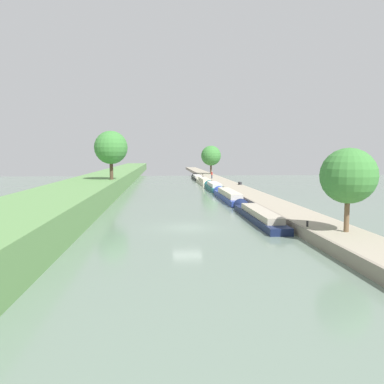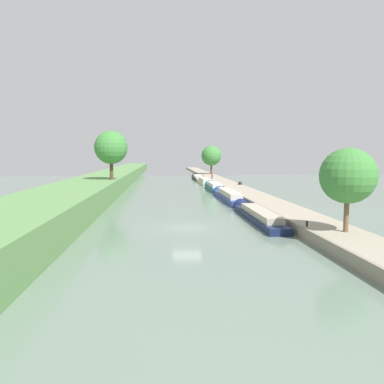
{
  "view_description": "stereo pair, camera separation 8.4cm",
  "coord_description": "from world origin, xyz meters",
  "px_view_note": "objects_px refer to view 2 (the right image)",
  "views": [
    {
      "loc": [
        -2.21,
        -32.04,
        6.29
      ],
      "look_at": [
        2.1,
        20.83,
        1.0
      ],
      "focal_mm": 35.28,
      "sensor_mm": 36.0,
      "label": 1
    },
    {
      "loc": [
        -2.13,
        -32.05,
        6.29
      ],
      "look_at": [
        2.1,
        20.83,
        1.0
      ],
      "focal_mm": 35.28,
      "sensor_mm": 36.0,
      "label": 2
    }
  ],
  "objects_px": {
    "person_walking": "(212,175)",
    "mooring_bollard_near": "(307,224)",
    "narrowboat_navy": "(256,215)",
    "mooring_bollard_far": "(203,174)",
    "narrowboat_blue": "(228,195)",
    "narrowboat_cream": "(204,181)",
    "narrowboat_teal": "(213,187)",
    "park_bench": "(240,183)",
    "narrowboat_black": "(197,177)"
  },
  "relations": [
    {
      "from": "narrowboat_navy",
      "to": "narrowboat_blue",
      "type": "bearing_deg",
      "value": 89.91
    },
    {
      "from": "narrowboat_teal",
      "to": "park_bench",
      "type": "relative_size",
      "value": 8.23
    },
    {
      "from": "narrowboat_blue",
      "to": "person_walking",
      "type": "bearing_deg",
      "value": 86.12
    },
    {
      "from": "narrowboat_navy",
      "to": "narrowboat_black",
      "type": "relative_size",
      "value": 1.28
    },
    {
      "from": "narrowboat_navy",
      "to": "narrowboat_blue",
      "type": "height_order",
      "value": "narrowboat_blue"
    },
    {
      "from": "narrowboat_navy",
      "to": "person_walking",
      "type": "distance_m",
      "value": 49.8
    },
    {
      "from": "narrowboat_blue",
      "to": "narrowboat_cream",
      "type": "relative_size",
      "value": 1.04
    },
    {
      "from": "mooring_bollard_far",
      "to": "narrowboat_black",
      "type": "bearing_deg",
      "value": -112.74
    },
    {
      "from": "narrowboat_blue",
      "to": "mooring_bollard_near",
      "type": "xyz_separation_m",
      "value": [
        1.8,
        -24.37,
        0.48
      ]
    },
    {
      "from": "mooring_bollard_near",
      "to": "narrowboat_cream",
      "type": "bearing_deg",
      "value": 91.96
    },
    {
      "from": "narrowboat_teal",
      "to": "mooring_bollard_near",
      "type": "height_order",
      "value": "narrowboat_teal"
    },
    {
      "from": "narrowboat_navy",
      "to": "park_bench",
      "type": "relative_size",
      "value": 10.16
    },
    {
      "from": "narrowboat_blue",
      "to": "mooring_bollard_near",
      "type": "bearing_deg",
      "value": -85.78
    },
    {
      "from": "park_bench",
      "to": "mooring_bollard_far",
      "type": "bearing_deg",
      "value": 95.6
    },
    {
      "from": "narrowboat_teal",
      "to": "mooring_bollard_near",
      "type": "distance_m",
      "value": 39.05
    },
    {
      "from": "narrowboat_navy",
      "to": "park_bench",
      "type": "height_order",
      "value": "park_bench"
    },
    {
      "from": "mooring_bollard_near",
      "to": "mooring_bollard_far",
      "type": "relative_size",
      "value": 1.0
    },
    {
      "from": "narrowboat_cream",
      "to": "person_walking",
      "type": "bearing_deg",
      "value": 58.51
    },
    {
      "from": "narrowboat_cream",
      "to": "mooring_bollard_near",
      "type": "relative_size",
      "value": 34.56
    },
    {
      "from": "person_walking",
      "to": "mooring_bollard_near",
      "type": "bearing_deg",
      "value": -90.47
    },
    {
      "from": "narrowboat_cream",
      "to": "mooring_bollard_far",
      "type": "relative_size",
      "value": 34.56
    },
    {
      "from": "narrowboat_cream",
      "to": "mooring_bollard_far",
      "type": "xyz_separation_m",
      "value": [
        1.85,
        18.98,
        0.54
      ]
    },
    {
      "from": "narrowboat_black",
      "to": "mooring_bollard_far",
      "type": "distance_m",
      "value": 5.15
    },
    {
      "from": "narrowboat_teal",
      "to": "park_bench",
      "type": "xyz_separation_m",
      "value": [
        5.05,
        1.01,
        0.6
      ]
    },
    {
      "from": "narrowboat_teal",
      "to": "mooring_bollard_far",
      "type": "relative_size",
      "value": 27.45
    },
    {
      "from": "person_walking",
      "to": "park_bench",
      "type": "height_order",
      "value": "person_walking"
    },
    {
      "from": "narrowboat_blue",
      "to": "person_walking",
      "type": "xyz_separation_m",
      "value": [
        2.27,
        33.51,
        1.13
      ]
    },
    {
      "from": "narrowboat_blue",
      "to": "mooring_bollard_far",
      "type": "bearing_deg",
      "value": 87.88
    },
    {
      "from": "park_bench",
      "to": "mooring_bollard_near",
      "type": "bearing_deg",
      "value": -94.63
    },
    {
      "from": "narrowboat_navy",
      "to": "park_bench",
      "type": "xyz_separation_m",
      "value": [
        5.06,
        31.86,
        0.7
      ]
    },
    {
      "from": "mooring_bollard_far",
      "to": "narrowboat_teal",
      "type": "bearing_deg",
      "value": -93.05
    },
    {
      "from": "narrowboat_teal",
      "to": "narrowboat_navy",
      "type": "bearing_deg",
      "value": -90.02
    },
    {
      "from": "park_bench",
      "to": "narrowboat_blue",
      "type": "bearing_deg",
      "value": -107.85
    },
    {
      "from": "person_walking",
      "to": "mooring_bollard_far",
      "type": "relative_size",
      "value": 3.69
    },
    {
      "from": "mooring_bollard_near",
      "to": "narrowboat_blue",
      "type": "bearing_deg",
      "value": 94.22
    },
    {
      "from": "narrowboat_navy",
      "to": "mooring_bollard_far",
      "type": "relative_size",
      "value": 33.85
    },
    {
      "from": "narrowboat_blue",
      "to": "narrowboat_navy",
      "type": "bearing_deg",
      "value": -90.09
    },
    {
      "from": "narrowboat_navy",
      "to": "mooring_bollard_near",
      "type": "distance_m",
      "value": 8.37
    },
    {
      "from": "narrowboat_cream",
      "to": "narrowboat_black",
      "type": "bearing_deg",
      "value": 90.5
    },
    {
      "from": "mooring_bollard_far",
      "to": "narrowboat_cream",
      "type": "bearing_deg",
      "value": -95.57
    },
    {
      "from": "narrowboat_teal",
      "to": "mooring_bollard_far",
      "type": "height_order",
      "value": "narrowboat_teal"
    },
    {
      "from": "narrowboat_teal",
      "to": "park_bench",
      "type": "height_order",
      "value": "narrowboat_teal"
    },
    {
      "from": "narrowboat_cream",
      "to": "park_bench",
      "type": "relative_size",
      "value": 10.37
    },
    {
      "from": "person_walking",
      "to": "park_bench",
      "type": "xyz_separation_m",
      "value": [
        2.77,
        -17.87,
        -0.53
      ]
    },
    {
      "from": "park_bench",
      "to": "narrowboat_navy",
      "type": "bearing_deg",
      "value": -99.03
    },
    {
      "from": "narrowboat_navy",
      "to": "narrowboat_cream",
      "type": "height_order",
      "value": "narrowboat_cream"
    },
    {
      "from": "narrowboat_cream",
      "to": "person_walking",
      "type": "relative_size",
      "value": 9.37
    },
    {
      "from": "narrowboat_navy",
      "to": "person_walking",
      "type": "height_order",
      "value": "person_walking"
    },
    {
      "from": "narrowboat_navy",
      "to": "narrowboat_blue",
      "type": "xyz_separation_m",
      "value": [
        0.02,
        16.22,
        0.1
      ]
    },
    {
      "from": "narrowboat_black",
      "to": "park_bench",
      "type": "bearing_deg",
      "value": -79.57
    }
  ]
}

